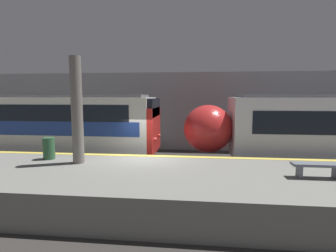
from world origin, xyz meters
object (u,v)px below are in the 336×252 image
object	(u,v)px
trash_bin	(49,148)
train_boxy	(7,127)
support_pillar_near	(77,111)
platform_bench	(318,167)

from	to	relation	value
trash_bin	train_boxy	bearing A→B (deg)	141.77
train_boxy	trash_bin	bearing A→B (deg)	-38.23
support_pillar_near	trash_bin	xyz separation A→B (m)	(-1.42, 0.44, -1.52)
support_pillar_near	trash_bin	size ratio (longest dim) A/B	4.57
platform_bench	trash_bin	bearing A→B (deg)	171.70
support_pillar_near	train_boxy	size ratio (longest dim) A/B	0.24
trash_bin	support_pillar_near	bearing A→B (deg)	-17.27
support_pillar_near	platform_bench	size ratio (longest dim) A/B	2.59
support_pillar_near	platform_bench	distance (m)	8.20
train_boxy	trash_bin	size ratio (longest dim) A/B	19.37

